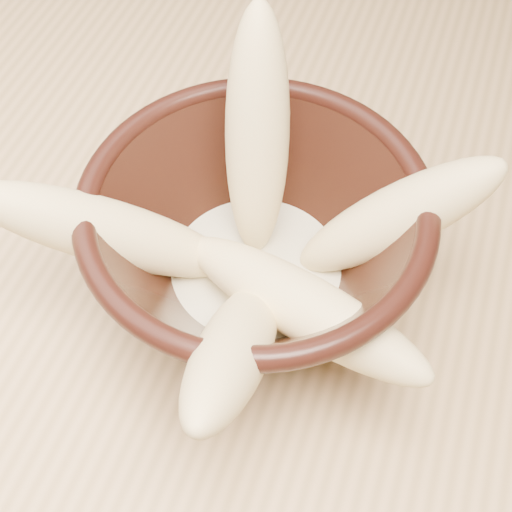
{
  "coord_description": "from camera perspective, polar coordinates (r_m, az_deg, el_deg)",
  "views": [
    {
      "loc": [
        0.28,
        -0.39,
        1.19
      ],
      "look_at": [
        0.2,
        -0.14,
        0.81
      ],
      "focal_mm": 50.0,
      "sensor_mm": 36.0,
      "label": 1
    }
  ],
  "objects": [
    {
      "name": "banana_left",
      "position": [
        0.44,
        -11.56,
        1.87
      ],
      "size": [
        0.17,
        0.11,
        0.13
      ],
      "primitive_type": "ellipsoid",
      "rotation": [
        0.99,
        0.0,
        -1.14
      ],
      "color": "#F7D592",
      "rests_on": "bowl"
    },
    {
      "name": "banana_upright",
      "position": [
        0.45,
        0.1,
        9.55
      ],
      "size": [
        0.07,
        0.11,
        0.17
      ],
      "primitive_type": "ellipsoid",
      "rotation": [
        0.4,
        0.0,
        3.43
      ],
      "color": "#F7D592",
      "rests_on": "bowl"
    },
    {
      "name": "bowl",
      "position": [
        0.46,
        0.0,
        0.73
      ],
      "size": [
        0.22,
        0.22,
        0.12
      ],
      "rotation": [
        0.0,
        0.0,
        -0.08
      ],
      "color": "black",
      "rests_on": "table"
    },
    {
      "name": "banana_across",
      "position": [
        0.42,
        3.66,
        -4.01
      ],
      "size": [
        0.18,
        0.1,
        0.06
      ],
      "primitive_type": "ellipsoid",
      "rotation": [
        1.45,
        0.0,
        1.23
      ],
      "color": "#F7D592",
      "rests_on": "bowl"
    },
    {
      "name": "table",
      "position": [
        0.7,
        -11.6,
        6.43
      ],
      "size": [
        1.2,
        0.8,
        0.75
      ],
      "color": "tan",
      "rests_on": "ground"
    },
    {
      "name": "milk_puddle",
      "position": [
        0.48,
        0.0,
        -1.3
      ],
      "size": [
        0.12,
        0.12,
        0.02
      ],
      "primitive_type": "cylinder",
      "color": "beige",
      "rests_on": "bowl"
    },
    {
      "name": "banana_front",
      "position": [
        0.39,
        -1.74,
        -7.45
      ],
      "size": [
        0.06,
        0.16,
        0.13
      ],
      "primitive_type": "ellipsoid",
      "rotation": [
        0.96,
        0.0,
        0.1
      ],
      "color": "#F7D592",
      "rests_on": "bowl"
    },
    {
      "name": "banana_right",
      "position": [
        0.45,
        11.1,
        3.02
      ],
      "size": [
        0.14,
        0.08,
        0.13
      ],
      "primitive_type": "ellipsoid",
      "rotation": [
        0.85,
        0.0,
        1.92
      ],
      "color": "#F7D592",
      "rests_on": "bowl"
    }
  ]
}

